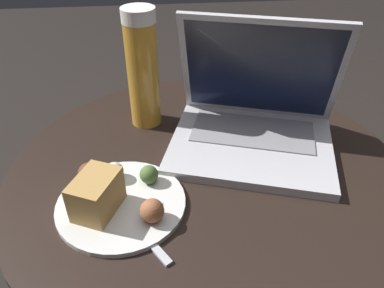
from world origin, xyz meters
TOP-DOWN VIEW (x-y plane):
  - table at (0.00, 0.00)m, footprint 0.75×0.75m
  - laptop at (0.10, 0.07)m, footprint 0.38×0.34m
  - beer_glass at (-0.11, 0.18)m, footprint 0.07×0.07m
  - snack_plate at (-0.17, -0.09)m, footprint 0.21×0.21m
  - fork at (-0.14, -0.12)m, footprint 0.12×0.17m

SIDE VIEW (x-z plane):
  - table at x=0.00m, z-range 0.13..0.65m
  - fork at x=-0.14m, z-range 0.51..0.52m
  - snack_plate at x=-0.17m, z-range 0.50..0.57m
  - laptop at x=0.10m, z-range 0.44..0.69m
  - beer_glass at x=-0.11m, z-range 0.52..0.76m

